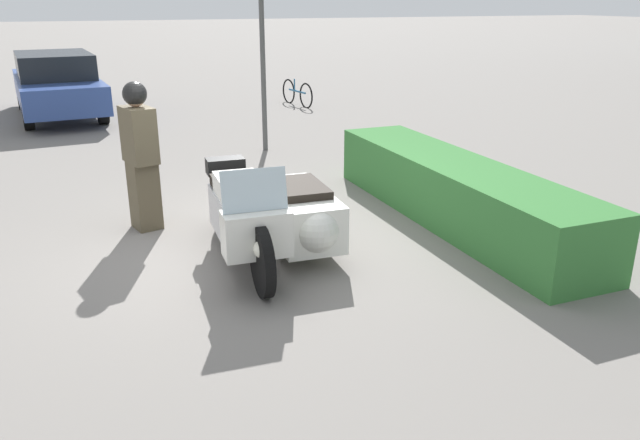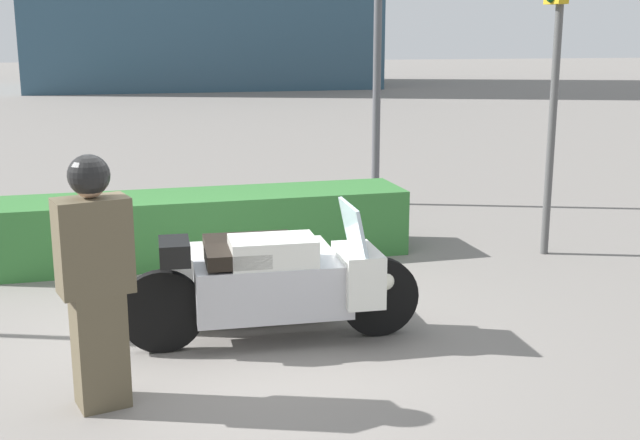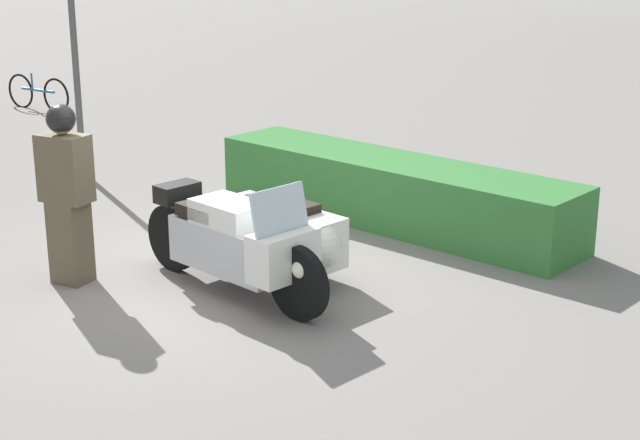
{
  "view_description": "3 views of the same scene",
  "coord_description": "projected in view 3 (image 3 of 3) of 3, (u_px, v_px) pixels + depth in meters",
  "views": [
    {
      "loc": [
        6.45,
        -1.56,
        2.65
      ],
      "look_at": [
        1.29,
        0.5,
        0.67
      ],
      "focal_mm": 35.0,
      "sensor_mm": 36.0,
      "label": 1
    },
    {
      "loc": [
        -0.85,
        -6.26,
        2.51
      ],
      "look_at": [
        0.87,
        0.2,
        0.98
      ],
      "focal_mm": 45.0,
      "sensor_mm": 36.0,
      "label": 2
    },
    {
      "loc": [
        6.83,
        -6.0,
        3.43
      ],
      "look_at": [
        0.83,
        0.75,
        0.63
      ],
      "focal_mm": 55.0,
      "sensor_mm": 36.0,
      "label": 3
    }
  ],
  "objects": [
    {
      "name": "traffic_light_far",
      "position": [
        73.0,
        21.0,
        13.0
      ],
      "size": [
        0.23,
        0.29,
        3.18
      ],
      "rotation": [
        0.0,
        0.0,
        -0.29
      ],
      "color": "#4C4C4C",
      "rests_on": "ground"
    },
    {
      "name": "police_motorcycle",
      "position": [
        260.0,
        238.0,
        9.42
      ],
      "size": [
        2.51,
        1.39,
        1.17
      ],
      "rotation": [
        0.0,
        0.0,
        -0.05
      ],
      "color": "black",
      "rests_on": "ground"
    },
    {
      "name": "officer_rider",
      "position": [
        66.0,
        190.0,
        9.36
      ],
      "size": [
        0.54,
        0.4,
        1.76
      ],
      "rotation": [
        0.0,
        0.0,
        -1.32
      ],
      "color": "brown",
      "rests_on": "ground"
    },
    {
      "name": "hedge_bush_curbside",
      "position": [
        393.0,
        191.0,
        11.38
      ],
      "size": [
        4.65,
        0.96,
        0.76
      ],
      "primitive_type": "cube",
      "color": "#337033",
      "rests_on": "ground"
    },
    {
      "name": "ground_plane",
      "position": [
        206.0,
        281.0,
        9.63
      ],
      "size": [
        160.0,
        160.0,
        0.0
      ],
      "primitive_type": "plane",
      "color": "slate"
    },
    {
      "name": "bicycle_parked",
      "position": [
        38.0,
        93.0,
        18.1
      ],
      "size": [
        1.58,
        0.29,
        0.69
      ],
      "rotation": [
        0.0,
        0.0,
        0.16
      ],
      "color": "black",
      "rests_on": "ground"
    }
  ]
}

